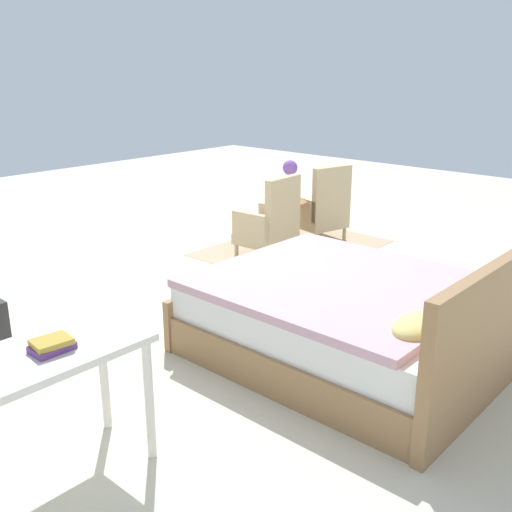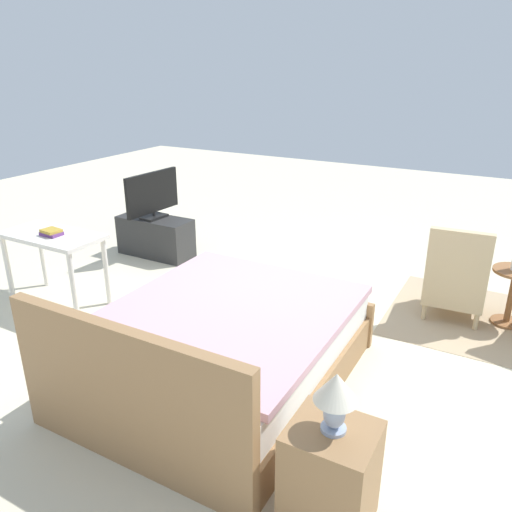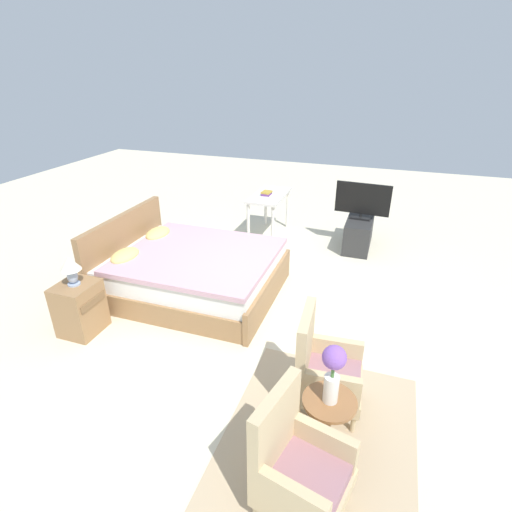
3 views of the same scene
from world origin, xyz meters
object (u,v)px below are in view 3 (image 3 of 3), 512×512
bed (191,271)px  side_table (328,420)px  armchair_by_window_right (324,370)px  flower_vase (333,369)px  table_lamp (70,267)px  tv_stand (359,232)px  vanity_desk (269,201)px  book_stack (267,193)px  tv_flatscreen (363,200)px  nightstand (80,308)px  armchair_by_window_left (297,467)px

bed → side_table: (-1.86, -2.10, 0.05)m
armchair_by_window_right → side_table: armchair_by_window_right is taller
flower_vase → table_lamp: bearing=76.6°
side_table → tv_stand: side_table is taller
armchair_by_window_right → vanity_desk: bearing=24.2°
armchair_by_window_right → book_stack: bearing=24.9°
tv_stand → tv_flatscreen: 0.55m
bed → armchair_by_window_right: size_ratio=2.30×
side_table → tv_flatscreen: bearing=2.6°
flower_vase → bed: bearing=48.5°
side_table → flower_vase: flower_vase is taller
armchair_by_window_right → nightstand: (0.20, 2.74, -0.08)m
table_lamp → tv_stand: table_lamp is taller
armchair_by_window_right → vanity_desk: size_ratio=0.88×
armchair_by_window_left → table_lamp: 3.01m
flower_vase → vanity_desk: bearing=23.1°
bed → armchair_by_window_right: bed is taller
table_lamp → book_stack: bearing=-18.5°
side_table → tv_flatscreen: 4.09m
book_stack → armchair_by_window_right: bearing=-155.1°
armchair_by_window_right → book_stack: (3.52, 1.63, 0.39)m
nightstand → flower_vase: bearing=-103.4°
armchair_by_window_left → vanity_desk: (4.52, 1.60, 0.25)m
tv_stand → flower_vase: bearing=-177.4°
side_table → book_stack: size_ratio=2.79×
nightstand → table_lamp: (0.00, 0.00, 0.51)m
side_table → flower_vase: 0.50m
armchair_by_window_left → book_stack: (4.47, 1.64, 0.39)m
armchair_by_window_right → side_table: (-0.48, -0.12, -0.04)m
table_lamp → bed: bearing=-32.8°
bed → side_table: bearing=-131.5°
table_lamp → book_stack: 3.50m
book_stack → nightstand: bearing=161.5°
armchair_by_window_left → side_table: armchair_by_window_left is taller
nightstand → vanity_desk: size_ratio=0.58×
side_table → nightstand: (0.68, 2.86, -0.04)m
table_lamp → tv_stand: (3.38, -2.68, -0.57)m
bed → table_lamp: (-1.18, 0.76, 0.52)m
armchair_by_window_right → table_lamp: bearing=85.9°
flower_vase → nightstand: (0.68, 2.86, -0.54)m
vanity_desk → side_table: bearing=-156.9°
vanity_desk → book_stack: book_stack is taller
flower_vase → armchair_by_window_left: bearing=165.9°
armchair_by_window_left → book_stack: armchair_by_window_left is taller
flower_vase → vanity_desk: (4.05, 1.72, -0.21)m
tv_stand → vanity_desk: (-0.01, 1.54, 0.38)m
armchair_by_window_left → tv_stand: 4.54m
bed → side_table: size_ratio=3.87×
table_lamp → armchair_by_window_right: bearing=-94.1°
table_lamp → tv_flatscreen: size_ratio=0.39×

